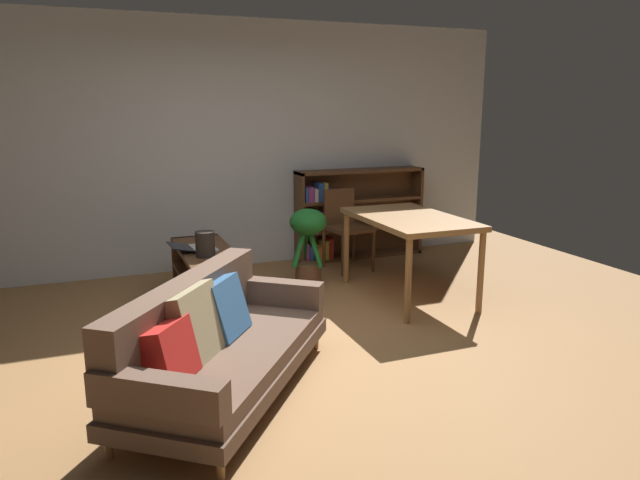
{
  "coord_description": "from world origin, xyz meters",
  "views": [
    {
      "loc": [
        -1.35,
        -3.76,
        1.79
      ],
      "look_at": [
        0.28,
        0.4,
        0.76
      ],
      "focal_mm": 33.05,
      "sensor_mm": 36.0,
      "label": 1
    }
  ],
  "objects_px": {
    "desk_speaker": "(205,244)",
    "dining_table": "(409,225)",
    "potted_floor_plant": "(308,239)",
    "bookshelf": "(350,215)",
    "media_console": "(208,277)",
    "open_laptop": "(195,247)",
    "dining_chair_near": "(345,224)",
    "fabric_couch": "(215,341)"
  },
  "relations": [
    {
      "from": "desk_speaker",
      "to": "bookshelf",
      "type": "xyz_separation_m",
      "value": [
        1.97,
        1.31,
        -0.1
      ]
    },
    {
      "from": "dining_chair_near",
      "to": "bookshelf",
      "type": "relative_size",
      "value": 0.56
    },
    {
      "from": "dining_table",
      "to": "bookshelf",
      "type": "height_order",
      "value": "bookshelf"
    },
    {
      "from": "media_console",
      "to": "potted_floor_plant",
      "type": "bearing_deg",
      "value": 7.38
    },
    {
      "from": "dining_table",
      "to": "dining_chair_near",
      "type": "relative_size",
      "value": 1.55
    },
    {
      "from": "dining_table",
      "to": "media_console",
      "type": "bearing_deg",
      "value": 164.37
    },
    {
      "from": "open_laptop",
      "to": "dining_table",
      "type": "bearing_deg",
      "value": -16.76
    },
    {
      "from": "open_laptop",
      "to": "potted_floor_plant",
      "type": "bearing_deg",
      "value": 3.4
    },
    {
      "from": "desk_speaker",
      "to": "media_console",
      "type": "bearing_deg",
      "value": 77.01
    },
    {
      "from": "desk_speaker",
      "to": "dining_table",
      "type": "xyz_separation_m",
      "value": [
        1.86,
        -0.28,
        0.09
      ]
    },
    {
      "from": "desk_speaker",
      "to": "dining_table",
      "type": "height_order",
      "value": "dining_table"
    },
    {
      "from": "dining_table",
      "to": "bookshelf",
      "type": "xyz_separation_m",
      "value": [
        0.12,
        1.59,
        -0.18
      ]
    },
    {
      "from": "fabric_couch",
      "to": "dining_table",
      "type": "bearing_deg",
      "value": 31.0
    },
    {
      "from": "dining_chair_near",
      "to": "desk_speaker",
      "type": "bearing_deg",
      "value": -153.06
    },
    {
      "from": "desk_speaker",
      "to": "dining_chair_near",
      "type": "distance_m",
      "value": 1.93
    },
    {
      "from": "dining_chair_near",
      "to": "bookshelf",
      "type": "height_order",
      "value": "bookshelf"
    },
    {
      "from": "potted_floor_plant",
      "to": "dining_chair_near",
      "type": "height_order",
      "value": "dining_chair_near"
    },
    {
      "from": "open_laptop",
      "to": "dining_chair_near",
      "type": "height_order",
      "value": "dining_chair_near"
    },
    {
      "from": "open_laptop",
      "to": "potted_floor_plant",
      "type": "relative_size",
      "value": 0.54
    },
    {
      "from": "desk_speaker",
      "to": "potted_floor_plant",
      "type": "relative_size",
      "value": 0.28
    },
    {
      "from": "fabric_couch",
      "to": "open_laptop",
      "type": "height_order",
      "value": "fabric_couch"
    },
    {
      "from": "open_laptop",
      "to": "dining_chair_near",
      "type": "relative_size",
      "value": 0.49
    },
    {
      "from": "media_console",
      "to": "desk_speaker",
      "type": "height_order",
      "value": "desk_speaker"
    },
    {
      "from": "dining_chair_near",
      "to": "open_laptop",
      "type": "bearing_deg",
      "value": -161.64
    },
    {
      "from": "dining_table",
      "to": "dining_chair_near",
      "type": "bearing_deg",
      "value": 97.08
    },
    {
      "from": "media_console",
      "to": "desk_speaker",
      "type": "relative_size",
      "value": 5.88
    },
    {
      "from": "dining_chair_near",
      "to": "dining_table",
      "type": "bearing_deg",
      "value": -82.92
    },
    {
      "from": "bookshelf",
      "to": "fabric_couch",
      "type": "bearing_deg",
      "value": -127.85
    },
    {
      "from": "dining_table",
      "to": "bookshelf",
      "type": "distance_m",
      "value": 1.6
    },
    {
      "from": "media_console",
      "to": "bookshelf",
      "type": "xyz_separation_m",
      "value": [
        1.92,
        1.08,
        0.26
      ]
    },
    {
      "from": "fabric_couch",
      "to": "open_laptop",
      "type": "relative_size",
      "value": 4.42
    },
    {
      "from": "fabric_couch",
      "to": "dining_chair_near",
      "type": "height_order",
      "value": "dining_chair_near"
    },
    {
      "from": "open_laptop",
      "to": "media_console",
      "type": "bearing_deg",
      "value": -35.52
    },
    {
      "from": "potted_floor_plant",
      "to": "bookshelf",
      "type": "xyz_separation_m",
      "value": [
        0.89,
        0.95,
        0.02
      ]
    },
    {
      "from": "fabric_couch",
      "to": "media_console",
      "type": "height_order",
      "value": "fabric_couch"
    },
    {
      "from": "fabric_couch",
      "to": "media_console",
      "type": "relative_size",
      "value": 1.46
    },
    {
      "from": "dining_table",
      "to": "potted_floor_plant",
      "type": "bearing_deg",
      "value": 140.49
    },
    {
      "from": "media_console",
      "to": "bookshelf",
      "type": "height_order",
      "value": "bookshelf"
    },
    {
      "from": "fabric_couch",
      "to": "potted_floor_plant",
      "type": "height_order",
      "value": "potted_floor_plant"
    },
    {
      "from": "potted_floor_plant",
      "to": "dining_table",
      "type": "distance_m",
      "value": 1.03
    },
    {
      "from": "desk_speaker",
      "to": "dining_table",
      "type": "bearing_deg",
      "value": -8.68
    },
    {
      "from": "open_laptop",
      "to": "potted_floor_plant",
      "type": "distance_m",
      "value": 1.13
    }
  ]
}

